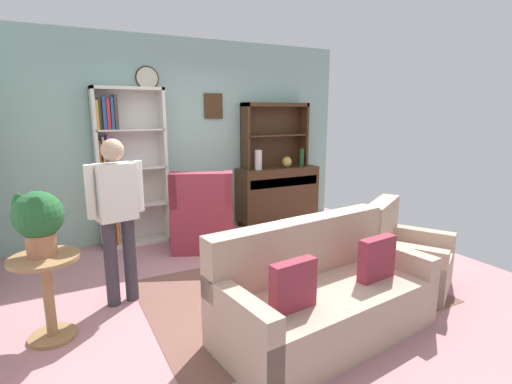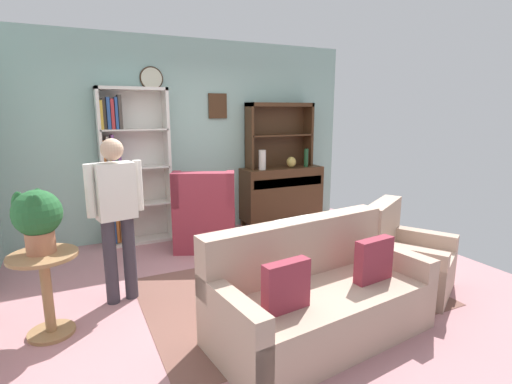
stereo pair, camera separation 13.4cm
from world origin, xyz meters
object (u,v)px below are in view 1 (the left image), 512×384
sideboard_hutch (275,126)px  vase_tall (258,160)px  person_reading (117,210)px  bottle_wine (301,157)px  armchair_floral (404,259)px  plant_stand (48,288)px  wingback_chair (203,220)px  book_stack (290,249)px  bookshelf (125,168)px  vase_round (287,162)px  couch_floral (321,297)px  sideboard (277,193)px  potted_plant_large (38,218)px  coffee_table (288,259)px

sideboard_hutch → vase_tall: sideboard_hutch is taller
person_reading → bottle_wine: bearing=26.4°
armchair_floral → plant_stand: armchair_floral is taller
wingback_chair → book_stack: (0.31, -1.63, 0.08)m
bookshelf → vase_round: bookshelf is taller
couch_floral → book_stack: size_ratio=8.65×
sideboard → armchair_floral: size_ratio=1.23×
vase_tall → book_stack: (-0.77, -2.10, -0.61)m
potted_plant_large → bottle_wine: bearing=26.6°
potted_plant_large → coffee_table: bearing=-6.6°
person_reading → plant_stand: bearing=-149.2°
sideboard_hutch → coffee_table: size_ratio=1.38×
plant_stand → book_stack: size_ratio=3.19×
sideboard_hutch → couch_floral: size_ratio=0.58×
sideboard → bottle_wine: 0.68m
sideboard → sideboard_hutch: (0.00, 0.11, 1.05)m
vase_tall → person_reading: 2.75m
plant_stand → book_stack: bearing=-5.7°
sideboard_hutch → bottle_wine: (0.39, -0.20, -0.50)m
vase_round → armchair_floral: vase_round is taller
armchair_floral → book_stack: armchair_floral is taller
bookshelf → potted_plant_large: size_ratio=4.13×
bookshelf → coffee_table: bearing=-63.4°
bottle_wine → plant_stand: bottle_wine is taller
couch_floral → potted_plant_large: (-1.98, 0.97, 0.68)m
vase_round → book_stack: vase_round is taller
plant_stand → sideboard: bearing=31.0°
vase_round → book_stack: size_ratio=0.78×
bookshelf → potted_plant_large: bearing=-116.0°
bottle_wine → armchair_floral: bottle_wine is taller
sideboard → coffee_table: sideboard is taller
sideboard → potted_plant_large: bearing=-149.5°
bookshelf → vase_tall: 1.92m
person_reading → book_stack: bearing=-20.8°
coffee_table → book_stack: 0.11m
bottle_wine → plant_stand: (-3.67, -1.88, -0.63)m
plant_stand → potted_plant_large: (-0.01, 0.04, 0.57)m
sideboard → wingback_chair: size_ratio=1.24×
plant_stand → book_stack: (2.12, -0.21, 0.03)m
bookshelf → person_reading: 1.74m
person_reading → wingback_chair: bearing=41.3°
plant_stand → bookshelf: bearing=64.6°
sideboard_hutch → wingback_chair: 1.99m
bookshelf → wingback_chair: bookshelf is taller
vase_round → person_reading: bearing=-151.2°
armchair_floral → book_stack: size_ratio=4.82×
person_reading → book_stack: (1.51, -0.57, -0.45)m
armchair_floral → wingback_chair: 2.51m
book_stack → sideboard_hutch: bearing=63.1°
sideboard → coffee_table: (-1.17, -2.18, -0.16)m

